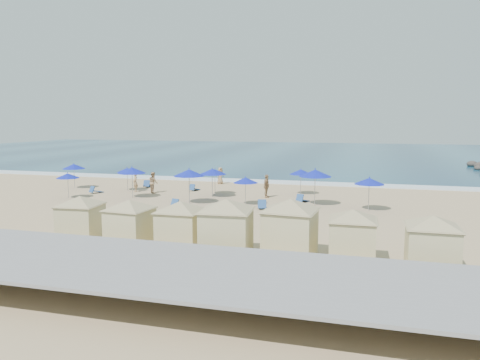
# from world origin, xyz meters

# --- Properties ---
(ground) EXTENTS (160.00, 160.00, 0.00)m
(ground) POSITION_xyz_m (0.00, 0.00, 0.00)
(ground) COLOR tan
(ground) RESTS_ON ground
(ocean) EXTENTS (160.00, 80.00, 0.06)m
(ocean) POSITION_xyz_m (0.00, 55.00, 0.03)
(ocean) COLOR navy
(ocean) RESTS_ON ground
(surf_line) EXTENTS (160.00, 2.50, 0.08)m
(surf_line) POSITION_xyz_m (0.00, 15.50, 0.04)
(surf_line) COLOR white
(surf_line) RESTS_ON ground
(seawall) EXTENTS (160.00, 6.10, 1.22)m
(seawall) POSITION_xyz_m (0.00, -13.50, 0.65)
(seawall) COLOR gray
(seawall) RESTS_ON ground
(trash_bin) EXTENTS (0.92, 0.92, 0.76)m
(trash_bin) POSITION_xyz_m (1.77, -4.30, 0.38)
(trash_bin) COLOR black
(trash_bin) RESTS_ON ground
(cabana_0) EXTENTS (4.07, 4.07, 2.56)m
(cabana_0) POSITION_xyz_m (-3.08, -9.19, 1.47)
(cabana_0) COLOR beige
(cabana_0) RESTS_ON ground
(cabana_1) EXTENTS (4.07, 4.07, 2.56)m
(cabana_1) POSITION_xyz_m (-0.14, -9.49, 1.47)
(cabana_1) COLOR beige
(cabana_1) RESTS_ON ground
(cabana_2) EXTENTS (4.15, 4.15, 2.61)m
(cabana_2) POSITION_xyz_m (2.46, -9.38, 1.49)
(cabana_2) COLOR beige
(cabana_2) RESTS_ON ground
(cabana_3) EXTENTS (4.63, 4.63, 2.91)m
(cabana_3) POSITION_xyz_m (4.85, -9.78, 1.67)
(cabana_3) COLOR beige
(cabana_3) RESTS_ON ground
(cabana_4) EXTENTS (4.68, 4.68, 2.94)m
(cabana_4) POSITION_xyz_m (7.63, -9.10, 1.68)
(cabana_4) COLOR beige
(cabana_4) RESTS_ON ground
(cabana_5) EXTENTS (4.13, 4.13, 2.59)m
(cabana_5) POSITION_xyz_m (10.34, -9.17, 1.49)
(cabana_5) COLOR beige
(cabana_5) RESTS_ON ground
(cabana_6) EXTENTS (4.21, 4.21, 2.64)m
(cabana_6) POSITION_xyz_m (13.46, -9.82, 1.51)
(cabana_6) COLOR beige
(cabana_6) RESTS_ON ground
(umbrella_0) EXTENTS (2.01, 2.01, 2.29)m
(umbrella_0) POSITION_xyz_m (-14.66, 6.64, 1.98)
(umbrella_0) COLOR #A5A8AD
(umbrella_0) RESTS_ON ground
(umbrella_1) EXTENTS (1.81, 1.81, 2.05)m
(umbrella_1) POSITION_xyz_m (-11.87, 1.90, 1.78)
(umbrella_1) COLOR #A5A8AD
(umbrella_1) RESTS_ON ground
(umbrella_2) EXTENTS (1.80, 1.80, 2.05)m
(umbrella_2) POSITION_xyz_m (-9.41, 6.77, 1.78)
(umbrella_2) COLOR #A5A8AD
(umbrella_2) RESTS_ON ground
(umbrella_3) EXTENTS (2.21, 2.21, 2.52)m
(umbrella_3) POSITION_xyz_m (-7.10, 3.45, 2.18)
(umbrella_3) COLOR #A5A8AD
(umbrella_3) RESTS_ON ground
(umbrella_4) EXTENTS (2.08, 2.08, 2.37)m
(umbrella_4) POSITION_xyz_m (-1.12, 5.43, 2.05)
(umbrella_4) COLOR #A5A8AD
(umbrella_4) RESTS_ON ground
(umbrella_5) EXTENTS (2.32, 2.32, 2.64)m
(umbrella_5) POSITION_xyz_m (-1.80, 2.26, 2.29)
(umbrella_5) COLOR #A5A8AD
(umbrella_5) RESTS_ON ground
(umbrella_6) EXTENTS (1.91, 1.91, 2.17)m
(umbrella_6) POSITION_xyz_m (-1.37, 6.81, 1.88)
(umbrella_6) COLOR #A5A8AD
(umbrella_6) RESTS_ON ground
(umbrella_7) EXTENTS (1.84, 1.84, 2.09)m
(umbrella_7) POSITION_xyz_m (2.30, 2.90, 1.81)
(umbrella_7) COLOR #A5A8AD
(umbrella_7) RESTS_ON ground
(umbrella_8) EXTENTS (1.90, 1.90, 2.16)m
(umbrella_8) POSITION_xyz_m (5.43, 8.76, 1.88)
(umbrella_8) COLOR #A5A8AD
(umbrella_8) RESTS_ON ground
(umbrella_9) EXTENTS (2.37, 2.37, 2.70)m
(umbrella_9) POSITION_xyz_m (7.15, 4.08, 2.34)
(umbrella_9) COLOR #A5A8AD
(umbrella_9) RESTS_ON ground
(umbrella_10) EXTENTS (2.05, 2.05, 2.33)m
(umbrella_10) POSITION_xyz_m (10.91, 3.13, 2.02)
(umbrella_10) COLOR #A5A8AD
(umbrella_10) RESTS_ON ground
(beach_chair_0) EXTENTS (0.93, 1.26, 0.63)m
(beach_chair_0) POSITION_xyz_m (-11.28, 4.68, 0.22)
(beach_chair_0) COLOR #264D8C
(beach_chair_0) RESTS_ON ground
(beach_chair_1) EXTENTS (0.73, 1.34, 0.71)m
(beach_chair_1) POSITION_xyz_m (-8.61, 9.02, 0.24)
(beach_chair_1) COLOR #264D8C
(beach_chair_1) RESTS_ON ground
(beach_chair_2) EXTENTS (0.71, 1.20, 0.62)m
(beach_chair_2) POSITION_xyz_m (-3.79, 8.21, 0.22)
(beach_chair_2) COLOR #264D8C
(beach_chair_2) RESTS_ON ground
(beach_chair_3) EXTENTS (0.98, 1.43, 0.72)m
(beach_chair_3) POSITION_xyz_m (-1.88, 0.34, 0.25)
(beach_chair_3) COLOR #264D8C
(beach_chair_3) RESTS_ON ground
(beach_chair_4) EXTENTS (0.87, 1.41, 0.72)m
(beach_chair_4) POSITION_xyz_m (3.81, 1.72, 0.25)
(beach_chair_4) COLOR #264D8C
(beach_chair_4) RESTS_ON ground
(beach_chair_5) EXTENTS (0.95, 1.34, 0.67)m
(beach_chair_5) POSITION_xyz_m (6.10, 5.00, 0.23)
(beach_chair_5) COLOR #264D8C
(beach_chair_5) RESTS_ON ground
(beachgoer_0) EXTENTS (0.70, 0.71, 1.64)m
(beachgoer_0) POSITION_xyz_m (-8.40, 6.32, 0.82)
(beachgoer_0) COLOR tan
(beachgoer_0) RESTS_ON ground
(beachgoer_1) EXTENTS (1.10, 1.09, 1.79)m
(beachgoer_1) POSITION_xyz_m (-6.65, 6.19, 0.89)
(beachgoer_1) COLOR tan
(beachgoer_1) RESTS_ON ground
(beachgoer_2) EXTENTS (0.57, 1.12, 1.85)m
(beachgoer_2) POSITION_xyz_m (3.06, 6.46, 0.92)
(beachgoer_2) COLOR tan
(beachgoer_2) RESTS_ON ground
(beachgoer_3) EXTENTS (0.87, 0.93, 1.60)m
(beachgoer_3) POSITION_xyz_m (-2.94, 13.00, 0.80)
(beachgoer_3) COLOR tan
(beachgoer_3) RESTS_ON ground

